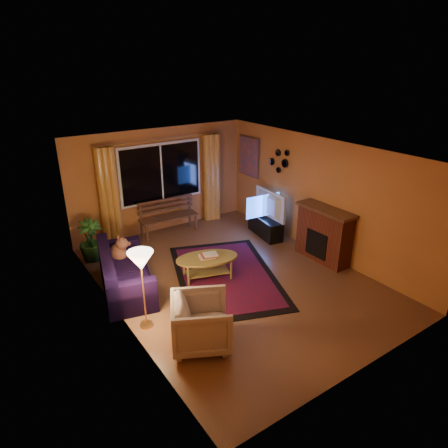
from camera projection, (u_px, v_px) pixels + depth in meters
floor at (233, 279)px, 7.79m from camera, size 4.50×6.00×0.02m
ceiling at (234, 151)px, 6.82m from camera, size 4.50×6.00×0.02m
wall_back at (161, 180)px, 9.60m from camera, size 4.50×0.02×2.50m
wall_left at (113, 250)px, 6.13m from camera, size 0.02×6.00×2.50m
wall_right at (320, 197)px, 8.47m from camera, size 0.02×6.00×2.50m
window at (162, 173)px, 9.47m from camera, size 2.00×0.02×1.30m
curtain_rod at (160, 139)px, 9.13m from camera, size 3.20×0.03×0.03m
curtain_left at (109, 197)px, 8.85m from camera, size 0.36×0.36×2.24m
curtain_right at (211, 178)px, 10.25m from camera, size 0.36×0.36×2.24m
bench at (169, 225)px, 9.70m from camera, size 1.44×0.49×0.43m
potted_plant at (91, 240)px, 8.36m from camera, size 0.53×0.53×0.89m
sofa at (125, 270)px, 7.30m from camera, size 1.25×2.06×0.78m
dog at (118, 249)px, 7.56m from camera, size 0.51×0.57×0.51m
armchair at (201, 320)px, 5.85m from camera, size 1.08×1.11×0.86m
floor_lamp at (144, 291)px, 6.18m from camera, size 0.29×0.29×1.30m
rug at (225, 275)px, 7.88m from camera, size 2.79×3.43×0.02m
coffee_table at (207, 267)px, 7.75m from camera, size 1.52×1.52×0.44m
tv_console at (265, 226)px, 9.59m from camera, size 0.54×1.13×0.45m
television at (266, 205)px, 9.38m from camera, size 0.25×1.14×0.65m
fireplace at (324, 235)px, 8.33m from camera, size 0.40×1.20×1.10m
mirror_cluster at (279, 160)px, 9.23m from camera, size 0.06×0.60×0.56m
painting at (249, 156)px, 10.17m from camera, size 0.04×0.76×0.96m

